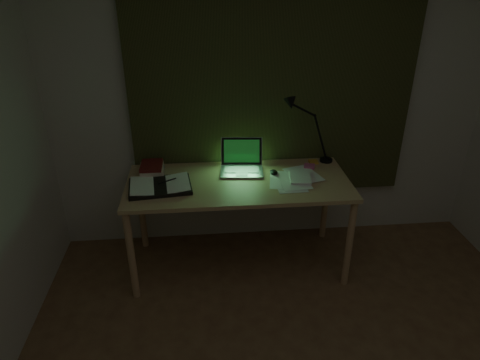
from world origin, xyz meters
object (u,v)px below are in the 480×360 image
(book_stack, at_px, (152,168))
(loose_papers, at_px, (293,177))
(open_textbook, at_px, (160,186))
(desk, at_px, (239,224))
(desk_lamp, at_px, (329,129))
(laptop, at_px, (242,159))

(book_stack, distance_m, loose_papers, 1.07)
(loose_papers, bearing_deg, open_textbook, -176.13)
(desk, height_order, desk_lamp, desk_lamp)
(open_textbook, distance_m, book_stack, 0.26)
(open_textbook, bearing_deg, book_stack, 100.55)
(open_textbook, bearing_deg, laptop, 11.49)
(desk, xyz_separation_m, open_textbook, (-0.57, -0.06, 0.39))
(book_stack, relative_size, desk_lamp, 0.39)
(desk, distance_m, desk_lamp, 1.03)
(laptop, bearing_deg, loose_papers, -14.17)
(open_textbook, xyz_separation_m, desk_lamp, (1.31, 0.34, 0.26))
(laptop, bearing_deg, book_stack, -179.00)
(desk_lamp, bearing_deg, open_textbook, -151.66)
(book_stack, bearing_deg, loose_papers, -9.68)
(open_textbook, relative_size, loose_papers, 1.20)
(open_textbook, distance_m, loose_papers, 0.98)
(laptop, height_order, desk_lamp, desk_lamp)
(open_textbook, distance_m, desk_lamp, 1.38)
(desk_lamp, bearing_deg, desk, -145.16)
(desk, distance_m, open_textbook, 0.69)
(book_stack, bearing_deg, desk, -16.41)
(book_stack, relative_size, loose_papers, 0.59)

